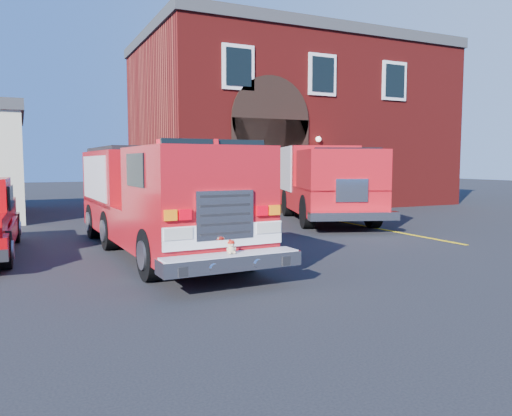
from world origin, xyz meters
name	(u,v)px	position (x,y,z in m)	size (l,w,h in m)	color
ground	(232,263)	(0.00, 0.00, 0.00)	(100.00, 100.00, 0.00)	black
parking_stripe_near	(426,237)	(6.50, 1.00, 0.00)	(0.12, 3.00, 0.01)	yellow
parking_stripe_mid	(362,226)	(6.50, 4.00, 0.00)	(0.12, 3.00, 0.01)	yellow
parking_stripe_far	(316,217)	(6.50, 7.00, 0.00)	(0.12, 3.00, 0.01)	yellow
fire_station	(287,124)	(8.99, 13.98, 4.25)	(15.20, 10.20, 8.45)	maroon
fire_engine	(157,197)	(-1.13, 2.00, 1.35)	(2.70, 8.57, 2.61)	black
secondary_truck	(321,179)	(6.45, 6.58, 1.52)	(5.36, 9.01, 2.80)	black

